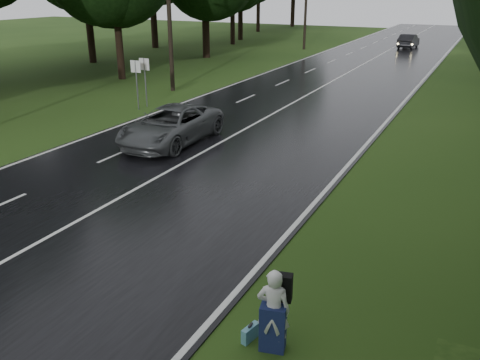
# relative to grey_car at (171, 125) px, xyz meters

# --- Properties ---
(ground) EXTENTS (160.00, 160.00, 0.00)m
(ground) POSITION_rel_grey_car_xyz_m (1.91, -10.29, -0.82)
(ground) COLOR #284514
(ground) RESTS_ON ground
(road) EXTENTS (12.00, 140.00, 0.04)m
(road) POSITION_rel_grey_car_xyz_m (1.91, 9.71, -0.80)
(road) COLOR black
(road) RESTS_ON ground
(lane_center) EXTENTS (0.12, 140.00, 0.01)m
(lane_center) POSITION_rel_grey_car_xyz_m (1.91, 9.71, -0.78)
(lane_center) COLOR silver
(lane_center) RESTS_ON road
(grey_car) EXTENTS (2.68, 5.66, 1.56)m
(grey_car) POSITION_rel_grey_car_xyz_m (0.00, 0.00, 0.00)
(grey_car) COLOR #424547
(grey_car) RESTS_ON road
(far_car) EXTENTS (1.78, 4.55, 1.48)m
(far_car) POSITION_rel_grey_car_xyz_m (3.36, 41.64, -0.04)
(far_car) COLOR black
(far_car) RESTS_ON road
(hitchhiker) EXTENTS (0.70, 0.66, 1.72)m
(hitchhiker) POSITION_rel_grey_car_xyz_m (9.17, -10.30, -0.02)
(hitchhiker) COLOR silver
(hitchhiker) RESTS_ON ground
(suitcase) EXTENTS (0.22, 0.45, 0.31)m
(suitcase) POSITION_rel_grey_car_xyz_m (8.68, -10.28, -0.67)
(suitcase) COLOR teal
(suitcase) RESTS_ON ground
(utility_pole_mid) EXTENTS (1.80, 0.28, 10.21)m
(utility_pole_mid) POSITION_rel_grey_car_xyz_m (-6.59, 10.00, -0.82)
(utility_pole_mid) COLOR black
(utility_pole_mid) RESTS_ON ground
(utility_pole_far) EXTENTS (1.80, 0.28, 10.47)m
(utility_pole_far) POSITION_rel_grey_car_xyz_m (-6.59, 35.56, -0.82)
(utility_pole_far) COLOR black
(utility_pole_far) RESTS_ON ground
(road_sign_a) EXTENTS (0.65, 0.10, 2.69)m
(road_sign_a) POSITION_rel_grey_car_xyz_m (-5.29, 4.61, -0.82)
(road_sign_a) COLOR white
(road_sign_a) RESTS_ON ground
(road_sign_b) EXTENTS (0.65, 0.10, 2.72)m
(road_sign_b) POSITION_rel_grey_car_xyz_m (-5.29, 5.39, -0.82)
(road_sign_b) COLOR white
(road_sign_b) RESTS_ON ground
(tree_left_d) EXTENTS (8.83, 8.83, 13.80)m
(tree_left_d) POSITION_rel_grey_car_xyz_m (-12.42, 12.02, -0.82)
(tree_left_d) COLOR black
(tree_left_d) RESTS_ON ground
(tree_left_e) EXTENTS (8.43, 8.43, 13.17)m
(tree_left_e) POSITION_rel_grey_car_xyz_m (-12.77, 25.15, -0.82)
(tree_left_e) COLOR black
(tree_left_e) RESTS_ON ground
(tree_left_f) EXTENTS (8.73, 8.73, 13.64)m
(tree_left_f) POSITION_rel_grey_car_xyz_m (-15.84, 36.62, -0.82)
(tree_left_f) COLOR black
(tree_left_f) RESTS_ON ground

